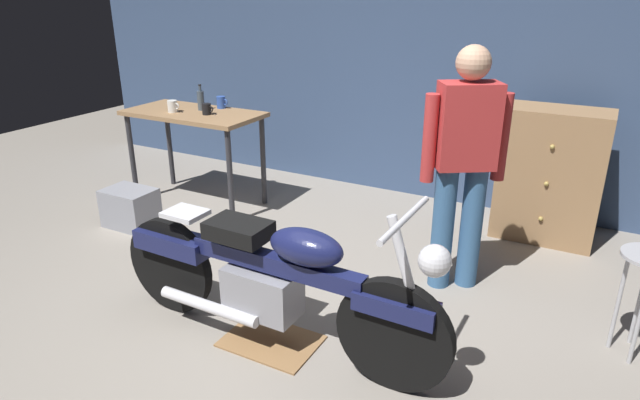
{
  "coord_description": "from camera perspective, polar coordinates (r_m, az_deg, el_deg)",
  "views": [
    {
      "loc": [
        1.67,
        -2.34,
        2.02
      ],
      "look_at": [
        0.03,
        0.7,
        0.65
      ],
      "focal_mm": 30.8,
      "sensor_mm": 36.0,
      "label": 1
    }
  ],
  "objects": [
    {
      "name": "ground_plane",
      "position": [
        3.51,
        -6.03,
        -13.63
      ],
      "size": [
        12.0,
        12.0,
        0.0
      ],
      "primitive_type": "plane",
      "color": "gray"
    },
    {
      "name": "back_wall",
      "position": [
        5.42,
        10.75,
        16.32
      ],
      "size": [
        8.0,
        0.12,
        3.1
      ],
      "primitive_type": "cube",
      "color": "#384C70",
      "rests_on": "ground_plane"
    },
    {
      "name": "workbench",
      "position": [
        5.34,
        -12.96,
        7.77
      ],
      "size": [
        1.3,
        0.64,
        0.9
      ],
      "color": "#99724C",
      "rests_on": "ground_plane"
    },
    {
      "name": "motorcycle",
      "position": [
        3.18,
        -5.1,
        -8.04
      ],
      "size": [
        2.19,
        0.6,
        1.0
      ],
      "rotation": [
        0.0,
        0.0,
        -0.02
      ],
      "color": "black",
      "rests_on": "ground_plane"
    },
    {
      "name": "person_standing",
      "position": [
        3.75,
        14.7,
        3.97
      ],
      "size": [
        0.5,
        0.39,
        1.67
      ],
      "rotation": [
        0.0,
        0.0,
        3.7
      ],
      "color": "#37618E",
      "rests_on": "ground_plane"
    },
    {
      "name": "wooden_dresser",
      "position": [
        4.88,
        22.79,
        2.38
      ],
      "size": [
        0.8,
        0.47,
        1.1
      ],
      "color": "#99724C",
      "rests_on": "ground_plane"
    },
    {
      "name": "drip_tray",
      "position": [
        3.43,
        -5.1,
        -14.39
      ],
      "size": [
        0.56,
        0.4,
        0.01
      ],
      "primitive_type": "cube",
      "color": "olive",
      "rests_on": "ground_plane"
    },
    {
      "name": "storage_bin",
      "position": [
        5.12,
        -19.09,
        -0.76
      ],
      "size": [
        0.44,
        0.32,
        0.34
      ],
      "primitive_type": "cube",
      "color": "gray",
      "rests_on": "ground_plane"
    },
    {
      "name": "mug_blue_enamel",
      "position": [
        5.4,
        -10.22,
        9.96
      ],
      "size": [
        0.12,
        0.08,
        0.11
      ],
      "color": "#2D51AD",
      "rests_on": "workbench"
    },
    {
      "name": "mug_white_ceramic",
      "position": [
        5.32,
        -15.06,
        9.38
      ],
      "size": [
        0.12,
        0.09,
        0.11
      ],
      "color": "white",
      "rests_on": "workbench"
    },
    {
      "name": "mug_black_matte",
      "position": [
        5.15,
        -11.68,
        9.24
      ],
      "size": [
        0.12,
        0.08,
        0.1
      ],
      "color": "black",
      "rests_on": "workbench"
    },
    {
      "name": "bottle",
      "position": [
        5.34,
        -12.28,
        10.13
      ],
      "size": [
        0.06,
        0.06,
        0.24
      ],
      "color": "#3F4C59",
      "rests_on": "workbench"
    }
  ]
}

